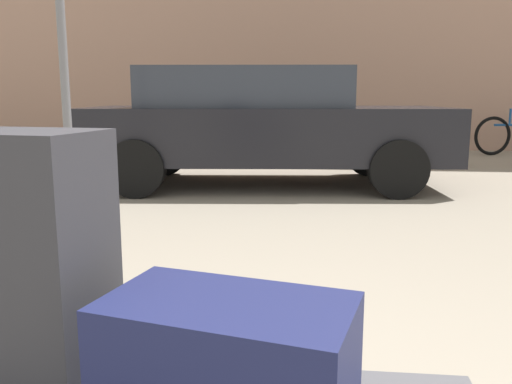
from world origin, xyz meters
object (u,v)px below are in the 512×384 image
suitcase_charcoal_rear_left (30,269)px  duffel_bag_navy_front_right (228,374)px  bollard_kerb_near (451,143)px  parked_car (261,124)px  no_parking_sign (62,40)px

suitcase_charcoal_rear_left → duffel_bag_navy_front_right: suitcase_charcoal_rear_left is taller
duffel_bag_navy_front_right → bollard_kerb_near: size_ratio=0.72×
suitcase_charcoal_rear_left → parked_car: (0.05, 5.35, 0.08)m
bollard_kerb_near → no_parking_sign: 6.16m
parked_car → no_parking_sign: (-1.37, -2.33, 0.77)m
no_parking_sign → bollard_kerb_near: bearing=46.6°
suitcase_charcoal_rear_left → bollard_kerb_near: suitcase_charcoal_rear_left is taller
duffel_bag_navy_front_right → no_parking_sign: 3.79m
parked_car → suitcase_charcoal_rear_left: bearing=-90.5°
suitcase_charcoal_rear_left → duffel_bag_navy_front_right: bearing=-6.4°
no_parking_sign → duffel_bag_navy_front_right: bearing=-59.8°
parked_car → no_parking_sign: no_parking_sign is taller
bollard_kerb_near → duffel_bag_navy_front_right: bearing=-107.1°
parked_car → duffel_bag_navy_front_right: bearing=-85.1°
parked_car → no_parking_sign: size_ratio=1.79×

